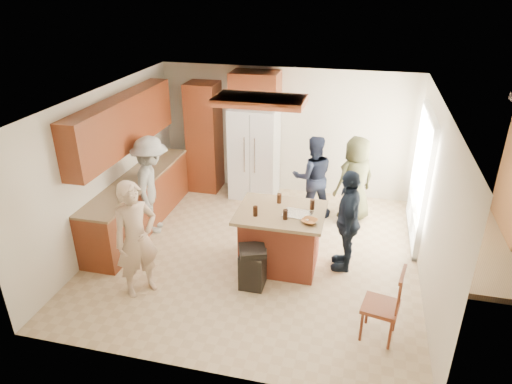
% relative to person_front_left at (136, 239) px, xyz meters
% --- Properties ---
extents(person_front_left, '(0.73, 0.76, 1.68)m').
position_rel_person_front_left_xyz_m(person_front_left, '(0.00, 0.00, 0.00)').
color(person_front_left, tan).
rests_on(person_front_left, ground).
extents(person_behind_left, '(0.85, 0.66, 1.53)m').
position_rel_person_front_left_xyz_m(person_behind_left, '(2.03, 2.82, -0.07)').
color(person_behind_left, '#171D2F').
rests_on(person_behind_left, ground).
extents(person_behind_right, '(0.91, 0.87, 1.57)m').
position_rel_person_front_left_xyz_m(person_behind_right, '(2.78, 2.83, -0.06)').
color(person_behind_right, '#373821').
rests_on(person_behind_right, ground).
extents(person_side_right, '(0.50, 0.94, 1.59)m').
position_rel_person_front_left_xyz_m(person_side_right, '(2.73, 1.27, -0.04)').
color(person_side_right, black).
rests_on(person_side_right, ground).
extents(person_counter, '(0.76, 1.19, 1.70)m').
position_rel_person_front_left_xyz_m(person_counter, '(-0.54, 1.64, 0.01)').
color(person_counter, gray).
rests_on(person_counter, ground).
extents(left_cabinetry, '(0.64, 3.00, 2.30)m').
position_rel_person_front_left_xyz_m(left_cabinetry, '(-0.90, 1.71, 0.12)').
color(left_cabinetry, maroon).
rests_on(left_cabinetry, ground).
extents(back_wall_units, '(1.80, 0.60, 2.45)m').
position_rel_person_front_left_xyz_m(back_wall_units, '(0.01, 3.51, 0.54)').
color(back_wall_units, maroon).
rests_on(back_wall_units, ground).
extents(refrigerator, '(0.90, 0.76, 1.80)m').
position_rel_person_front_left_xyz_m(refrigerator, '(0.80, 3.42, 0.06)').
color(refrigerator, white).
rests_on(refrigerator, ground).
extents(kitchen_island, '(1.28, 1.03, 0.93)m').
position_rel_person_front_left_xyz_m(kitchen_island, '(1.77, 1.08, -0.37)').
color(kitchen_island, '#A8442B').
rests_on(kitchen_island, ground).
extents(island_items, '(0.96, 0.68, 0.15)m').
position_rel_person_front_left_xyz_m(island_items, '(2.00, 0.98, 0.13)').
color(island_items, silver).
rests_on(island_items, kitchen_island).
extents(trash_bin, '(0.46, 0.46, 0.63)m').
position_rel_person_front_left_xyz_m(trash_bin, '(1.49, 0.47, -0.52)').
color(trash_bin, black).
rests_on(trash_bin, ground).
extents(spindle_chair, '(0.49, 0.49, 0.99)m').
position_rel_person_front_left_xyz_m(spindle_chair, '(3.26, -0.15, -0.39)').
color(spindle_chair, maroon).
rests_on(spindle_chair, ground).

